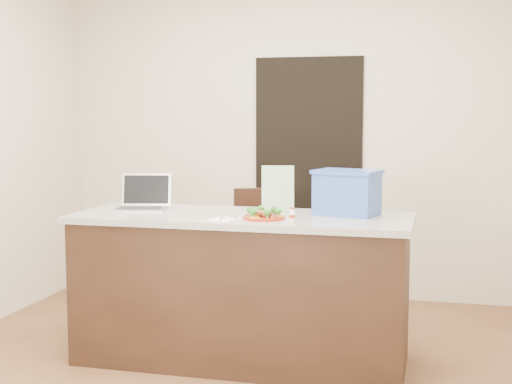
% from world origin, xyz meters
% --- Properties ---
extents(ground, '(4.00, 4.00, 0.00)m').
position_xyz_m(ground, '(0.00, 0.00, 0.00)').
color(ground, brown).
rests_on(ground, ground).
extents(room_shell, '(4.00, 4.00, 4.00)m').
position_xyz_m(room_shell, '(0.00, 0.00, 1.62)').
color(room_shell, white).
rests_on(room_shell, ground).
extents(doorway, '(0.90, 0.02, 2.00)m').
position_xyz_m(doorway, '(0.10, 1.98, 1.00)').
color(doorway, black).
rests_on(doorway, ground).
extents(island, '(2.06, 0.76, 0.92)m').
position_xyz_m(island, '(0.00, 0.25, 0.46)').
color(island, black).
rests_on(island, ground).
extents(plate, '(0.25, 0.25, 0.02)m').
position_xyz_m(plate, '(0.18, 0.11, 0.93)').
color(plate, maroon).
rests_on(plate, island).
extents(meatballs, '(0.10, 0.10, 0.04)m').
position_xyz_m(meatballs, '(0.18, 0.12, 0.95)').
color(meatballs, brown).
rests_on(meatballs, plate).
extents(broccoli, '(0.21, 0.19, 0.04)m').
position_xyz_m(broccoli, '(0.18, 0.11, 0.97)').
color(broccoli, '#1A5015').
rests_on(broccoli, plate).
extents(pepper_rings, '(0.22, 0.22, 0.01)m').
position_xyz_m(pepper_rings, '(0.18, 0.11, 0.94)').
color(pepper_rings, orange).
rests_on(pepper_rings, plate).
extents(napkin, '(0.18, 0.18, 0.01)m').
position_xyz_m(napkin, '(-0.03, 0.02, 0.92)').
color(napkin, white).
rests_on(napkin, island).
extents(fork, '(0.04, 0.15, 0.00)m').
position_xyz_m(fork, '(-0.05, 0.03, 0.93)').
color(fork, silver).
rests_on(fork, napkin).
extents(knife, '(0.09, 0.19, 0.01)m').
position_xyz_m(knife, '(-0.00, 0.01, 0.93)').
color(knife, silver).
rests_on(knife, napkin).
extents(yogurt_bottle, '(0.04, 0.04, 0.08)m').
position_xyz_m(yogurt_bottle, '(0.35, 0.10, 0.95)').
color(yogurt_bottle, white).
rests_on(yogurt_bottle, island).
extents(laptop, '(0.36, 0.32, 0.23)m').
position_xyz_m(laptop, '(-0.68, 0.34, 0.98)').
color(laptop, silver).
rests_on(laptop, island).
extents(leaflet, '(0.21, 0.09, 0.29)m').
position_xyz_m(leaflet, '(0.18, 0.44, 1.06)').
color(leaflet, white).
rests_on(leaflet, island).
extents(blue_box, '(0.43, 0.36, 0.27)m').
position_xyz_m(blue_box, '(0.62, 0.41, 1.06)').
color(blue_box, '#3154B2').
rests_on(blue_box, island).
extents(chair, '(0.57, 0.58, 0.98)m').
position_xyz_m(chair, '(-0.10, 1.09, 0.56)').
color(chair, black).
rests_on(chair, ground).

